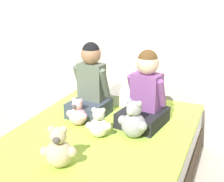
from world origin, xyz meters
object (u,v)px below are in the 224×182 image
object	(u,v)px
child_on_right	(145,95)
teddy_bear_held_by_right_child	(134,121)
teddy_bear_at_foot_of_bed	(59,150)
teddy_bear_held_by_left_child	(78,114)
child_on_left	(90,86)
pillow_at_headboard	(131,97)
bed	(102,160)
teddy_bear_between_children	(99,125)

from	to	relation	value
child_on_right	teddy_bear_held_by_right_child	distance (m)	0.30
teddy_bear_at_foot_of_bed	teddy_bear_held_by_left_child	bearing A→B (deg)	86.33
child_on_right	child_on_left	bearing A→B (deg)	-170.44
teddy_bear_at_foot_of_bed	pillow_at_headboard	bearing A→B (deg)	66.37
bed	child_on_right	size ratio (longest dim) A/B	2.95
bed	teddy_bear_held_by_left_child	bearing A→B (deg)	166.69
pillow_at_headboard	teddy_bear_between_children	bearing A→B (deg)	-89.44
child_on_right	teddy_bear_held_by_right_child	bearing A→B (deg)	-82.11
teddy_bear_held_by_left_child	pillow_at_headboard	distance (m)	0.71
child_on_left	teddy_bear_between_children	distance (m)	0.47
child_on_left	teddy_bear_held_by_left_child	bearing A→B (deg)	-85.40
bed	pillow_at_headboard	bearing A→B (deg)	90.00
child_on_left	bed	bearing A→B (deg)	-46.22
child_on_left	teddy_bear_between_children	xyz separation A→B (m)	(0.25, -0.37, -0.17)
child_on_left	child_on_right	xyz separation A→B (m)	(0.50, 0.00, -0.02)
teddy_bear_held_by_left_child	teddy_bear_between_children	size ratio (longest dim) A/B	0.99
child_on_left	pillow_at_headboard	bearing A→B (deg)	65.90
teddy_bear_at_foot_of_bed	teddy_bear_held_by_right_child	bearing A→B (deg)	40.23
teddy_bear_at_foot_of_bed	child_on_right	bearing A→B (deg)	48.18
bed	child_on_right	distance (m)	0.65
bed	child_on_left	xyz separation A→B (m)	(-0.24, 0.30, 0.53)
child_on_left	teddy_bear_at_foot_of_bed	bearing A→B (deg)	-72.37
teddy_bear_held_by_left_child	pillow_at_headboard	bearing A→B (deg)	74.95
teddy_bear_held_by_left_child	teddy_bear_between_children	distance (m)	0.28
teddy_bear_held_by_right_child	bed	bearing A→B (deg)	-157.69
child_on_right	teddy_bear_held_by_left_child	size ratio (longest dim) A/B	2.64
teddy_bear_between_children	teddy_bear_at_foot_of_bed	bearing A→B (deg)	-115.29
child_on_left	child_on_right	world-z (taller)	child_on_left
bed	teddy_bear_between_children	size ratio (longest dim) A/B	7.71
bed	child_on_left	distance (m)	0.65
bed	teddy_bear_between_children	bearing A→B (deg)	-83.18
child_on_right	teddy_bear_held_by_left_child	bearing A→B (deg)	-144.72
pillow_at_headboard	teddy_bear_held_by_left_child	bearing A→B (deg)	-109.92
bed	teddy_bear_between_children	world-z (taller)	teddy_bear_between_children
child_on_left	teddy_bear_at_foot_of_bed	distance (m)	0.87
teddy_bear_between_children	teddy_bear_at_foot_of_bed	world-z (taller)	teddy_bear_at_foot_of_bed
teddy_bear_held_by_left_child	teddy_bear_at_foot_of_bed	distance (m)	0.62
pillow_at_headboard	bed	bearing A→B (deg)	-90.00
child_on_right	pillow_at_headboard	size ratio (longest dim) A/B	1.36
bed	teddy_bear_held_by_left_child	world-z (taller)	teddy_bear_held_by_left_child
teddy_bear_held_by_left_child	teddy_bear_between_children	xyz separation A→B (m)	(0.25, -0.12, 0.00)
teddy_bear_held_by_right_child	pillow_at_headboard	xyz separation A→B (m)	(-0.26, 0.69, -0.07)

